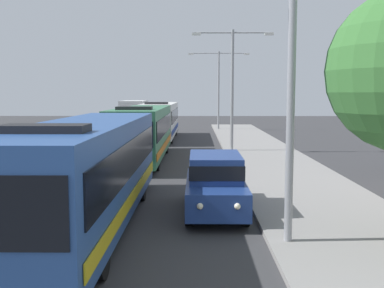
{
  "coord_description": "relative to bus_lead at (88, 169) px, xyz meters",
  "views": [
    {
      "loc": [
        1.8,
        -1.49,
        3.83
      ],
      "look_at": [
        1.6,
        18.46,
        1.68
      ],
      "focal_mm": 43.62,
      "sensor_mm": 36.0,
      "label": 1
    }
  ],
  "objects": [
    {
      "name": "bus_lead",
      "position": [
        0.0,
        0.0,
        0.0
      ],
      "size": [
        2.58,
        12.33,
        3.21
      ],
      "color": "#284C8C",
      "rests_on": "ground_plane"
    },
    {
      "name": "bus_second_in_line",
      "position": [
        -0.0,
        13.58,
        -0.0
      ],
      "size": [
        2.58,
        11.87,
        3.21
      ],
      "color": "#33724C",
      "rests_on": "ground_plane"
    },
    {
      "name": "bus_middle",
      "position": [
        -0.0,
        26.51,
        -0.0
      ],
      "size": [
        2.58,
        12.04,
        3.21
      ],
      "color": "silver",
      "rests_on": "ground_plane"
    },
    {
      "name": "white_suv",
      "position": [
        3.7,
        1.66,
        -0.66
      ],
      "size": [
        1.86,
        4.71,
        1.9
      ],
      "color": "navy",
      "rests_on": "ground_plane"
    },
    {
      "name": "box_truck_oncoming",
      "position": [
        -3.3,
        33.68,
        0.01
      ],
      "size": [
        2.35,
        7.16,
        3.15
      ],
      "color": "black",
      "rests_on": "ground_plane"
    },
    {
      "name": "streetlamp_near",
      "position": [
        5.4,
        -1.65,
        3.16
      ],
      "size": [
        5.03,
        0.28,
        7.71
      ],
      "color": "gray",
      "rests_on": "sidewalk"
    },
    {
      "name": "streetlamp_mid",
      "position": [
        5.4,
        17.33,
        3.22
      ],
      "size": [
        5.21,
        0.28,
        7.79
      ],
      "color": "gray",
      "rests_on": "sidewalk"
    },
    {
      "name": "streetlamp_far",
      "position": [
        5.4,
        36.31,
        3.48
      ],
      "size": [
        6.41,
        0.28,
        8.12
      ],
      "color": "gray",
      "rests_on": "sidewalk"
    }
  ]
}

